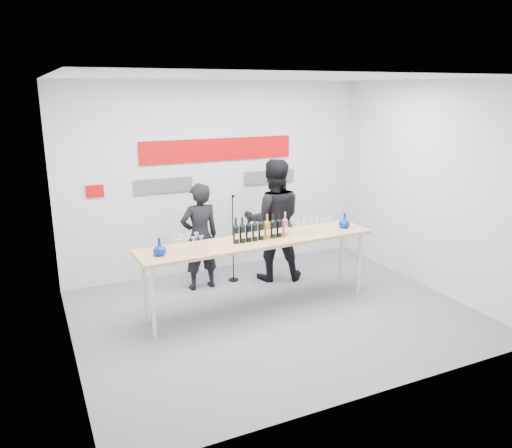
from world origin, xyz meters
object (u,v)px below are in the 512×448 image
object	(u,v)px
presenter_left	(200,237)
mic_stand	(233,255)
presenter_right	(273,220)
tasting_table	(259,245)

from	to	relation	value
presenter_left	mic_stand	xyz separation A→B (m)	(0.55, 0.06, -0.38)
presenter_left	presenter_right	world-z (taller)	presenter_right
tasting_table	presenter_left	size ratio (longest dim) A/B	2.04
tasting_table	presenter_left	distance (m)	1.11
presenter_right	mic_stand	bearing A→B (deg)	6.00
tasting_table	presenter_right	world-z (taller)	presenter_right
tasting_table	presenter_right	distance (m)	1.13
presenter_left	presenter_right	size ratio (longest dim) A/B	0.85
tasting_table	mic_stand	xyz separation A→B (m)	(0.06, 1.06, -0.48)
presenter_left	tasting_table	bearing A→B (deg)	112.73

